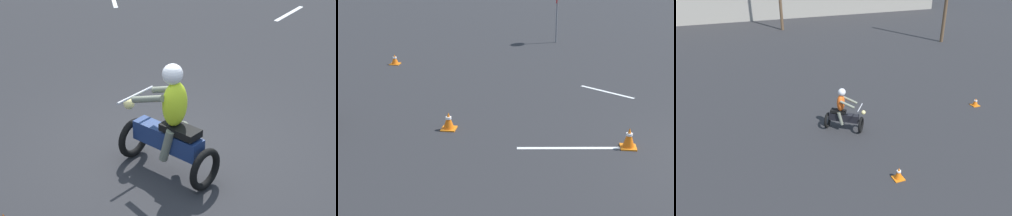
{
  "view_description": "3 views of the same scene",
  "coord_description": "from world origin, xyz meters",
  "views": [
    {
      "loc": [
        -3.83,
        7.3,
        5.01
      ],
      "look_at": [
        -0.16,
        0.45,
        1.0
      ],
      "focal_mm": 70.0,
      "sensor_mm": 36.0,
      "label": 1
    },
    {
      "loc": [
        -8.07,
        4.05,
        3.86
      ],
      "look_at": [
        0.32,
        5.16,
        0.9
      ],
      "focal_mm": 50.0,
      "sensor_mm": 36.0,
      "label": 2
    },
    {
      "loc": [
        -2.92,
        -0.18,
        6.16
      ],
      "look_at": [
        0.8,
        9.88,
        0.9
      ],
      "focal_mm": 35.0,
      "sensor_mm": 36.0,
      "label": 3
    }
  ],
  "objects": [
    {
      "name": "stop_sign",
      "position": [
        11.4,
        4.54,
        1.63
      ],
      "size": [
        0.7,
        0.08,
        2.3
      ],
      "color": "slate",
      "rests_on": "ground"
    },
    {
      "name": "traffic_cone_near_left",
      "position": [
        0.79,
        2.74,
        0.21
      ],
      "size": [
        0.32,
        0.32,
        0.43
      ],
      "color": "orange",
      "rests_on": "ground"
    },
    {
      "name": "traffic_cone_mid_center",
      "position": [
        6.86,
        9.86,
        0.16
      ],
      "size": [
        0.32,
        0.32,
        0.34
      ],
      "color": "orange",
      "rests_on": "ground"
    },
    {
      "name": "traffic_cone_mid_left",
      "position": [
        1.29,
        6.57,
        0.19
      ],
      "size": [
        0.32,
        0.32,
        0.4
      ],
      "color": "orange",
      "rests_on": "ground"
    },
    {
      "name": "lane_stripe_ne",
      "position": [
        4.58,
        2.9,
        0.0
      ],
      "size": [
        1.09,
        1.42,
        0.01
      ],
      "primitive_type": "cube",
      "rotation": [
        0.0,
        0.0,
        2.5
      ],
      "color": "silver",
      "rests_on": "ground"
    },
    {
      "name": "lane_stripe_n",
      "position": [
        0.61,
        3.92,
        0.0
      ],
      "size": [
        0.39,
        2.1,
        0.01
      ],
      "primitive_type": "cube",
      "rotation": [
        0.0,
        0.0,
        3.28
      ],
      "color": "silver",
      "rests_on": "ground"
    }
  ]
}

